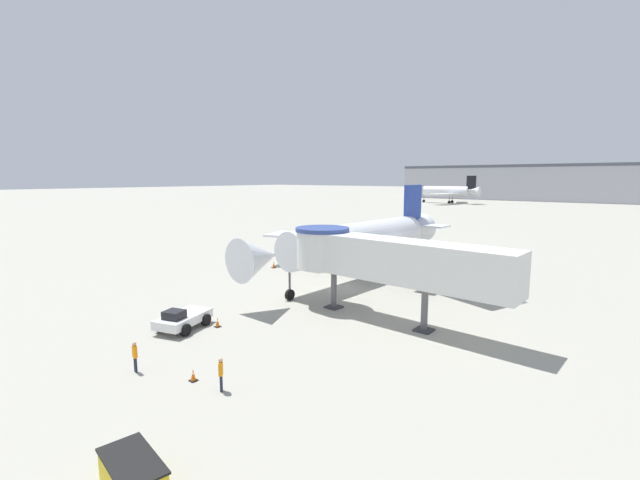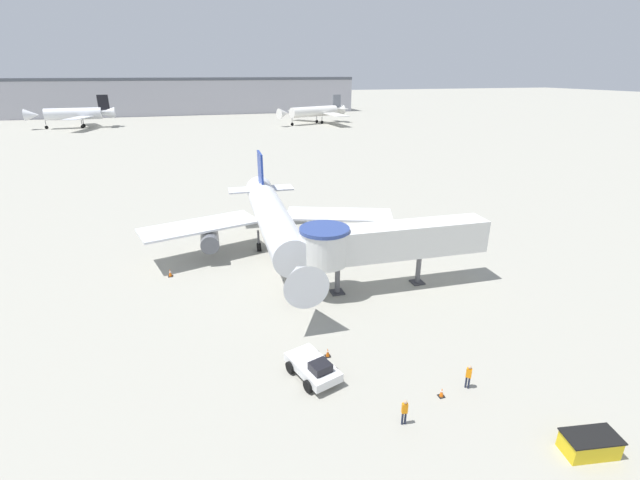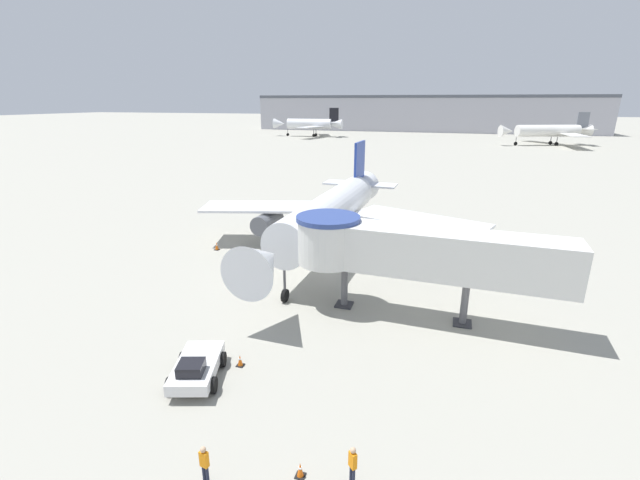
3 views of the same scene
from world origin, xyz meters
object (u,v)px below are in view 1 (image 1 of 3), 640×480
(ground_crew_wing_walker, at_px, (221,372))
(pushback_tug_white, at_px, (182,319))
(traffic_cone_apron_front, at_px, (193,375))
(ground_crew_marshaller, at_px, (135,355))
(main_airplane, at_px, (362,240))
(background_jet_black_tail, at_px, (447,191))
(traffic_cone_near_nose, at_px, (218,323))
(jet_bridge, at_px, (377,257))
(service_container_yellow, at_px, (133,476))
(traffic_cone_port_wing, at_px, (274,265))

(ground_crew_wing_walker, bearing_deg, pushback_tug_white, -158.10)
(traffic_cone_apron_front, xyz_separation_m, ground_crew_marshaller, (-3.11, -1.27, 0.65))
(main_airplane, height_order, background_jet_black_tail, background_jet_black_tail)
(pushback_tug_white, height_order, traffic_cone_near_nose, pushback_tug_white)
(pushback_tug_white, relative_size, ground_crew_wing_walker, 2.60)
(traffic_cone_near_nose, bearing_deg, jet_bridge, 47.88)
(service_container_yellow, bearing_deg, ground_crew_wing_walker, 117.38)
(jet_bridge, bearing_deg, main_airplane, 130.29)
(ground_crew_marshaller, bearing_deg, jet_bridge, -98.19)
(traffic_cone_port_wing, distance_m, background_jet_black_tail, 131.14)
(traffic_cone_apron_front, relative_size, traffic_cone_near_nose, 0.96)
(jet_bridge, height_order, ground_crew_marshaller, jet_bridge)
(main_airplane, height_order, ground_crew_wing_walker, main_airplane)
(main_airplane, bearing_deg, traffic_cone_apron_front, -74.63)
(ground_crew_wing_walker, distance_m, background_jet_black_tail, 156.31)
(main_airplane, height_order, traffic_cone_near_nose, main_airplane)
(pushback_tug_white, bearing_deg, traffic_cone_port_wing, 99.76)
(traffic_cone_port_wing, height_order, ground_crew_wing_walker, ground_crew_wing_walker)
(ground_crew_marshaller, bearing_deg, main_airplane, -73.75)
(traffic_cone_port_wing, distance_m, ground_crew_marshaller, 25.80)
(main_airplane, relative_size, jet_bridge, 1.66)
(pushback_tug_white, bearing_deg, main_airplane, 68.48)
(service_container_yellow, height_order, background_jet_black_tail, background_jet_black_tail)
(service_container_yellow, xyz_separation_m, ground_crew_wing_walker, (-3.02, 5.83, 0.38))
(traffic_cone_apron_front, bearing_deg, ground_crew_wing_walker, 6.74)
(main_airplane, height_order, jet_bridge, main_airplane)
(service_container_yellow, distance_m, traffic_cone_near_nose, 15.09)
(traffic_cone_near_nose, bearing_deg, background_jet_black_tail, 106.92)
(jet_bridge, relative_size, traffic_cone_port_wing, 22.90)
(jet_bridge, height_order, ground_crew_wing_walker, jet_bridge)
(pushback_tug_white, height_order, service_container_yellow, pushback_tug_white)
(main_airplane, relative_size, traffic_cone_apron_front, 45.62)
(main_airplane, xyz_separation_m, ground_crew_marshaller, (2.30, -24.42, -2.91))
(jet_bridge, height_order, traffic_cone_near_nose, jet_bridge)
(traffic_cone_port_wing, relative_size, traffic_cone_apron_front, 1.20)
(main_airplane, xyz_separation_m, traffic_cone_apron_front, (5.41, -23.14, -3.55))
(jet_bridge, bearing_deg, traffic_cone_apron_front, -96.22)
(ground_crew_marshaller, distance_m, ground_crew_wing_walker, 5.21)
(pushback_tug_white, bearing_deg, traffic_cone_near_nose, 31.30)
(service_container_yellow, relative_size, ground_crew_wing_walker, 1.80)
(pushback_tug_white, height_order, ground_crew_marshaller, ground_crew_marshaller)
(jet_bridge, relative_size, traffic_cone_near_nose, 26.31)
(jet_bridge, height_order, pushback_tug_white, jet_bridge)
(main_airplane, height_order, traffic_cone_apron_front, main_airplane)
(main_airplane, height_order, ground_crew_marshaller, main_airplane)
(service_container_yellow, xyz_separation_m, ground_crew_marshaller, (-8.01, 4.33, 0.38))
(traffic_cone_apron_front, height_order, traffic_cone_near_nose, traffic_cone_near_nose)
(jet_bridge, xyz_separation_m, traffic_cone_apron_front, (-2.03, -13.62, -4.12))
(jet_bridge, xyz_separation_m, background_jet_black_tail, (-50.67, 134.48, 0.22))
(jet_bridge, height_order, traffic_cone_apron_front, jet_bridge)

